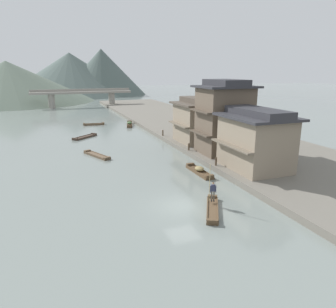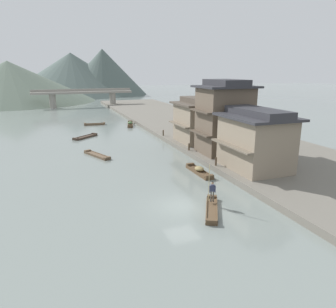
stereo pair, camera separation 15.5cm
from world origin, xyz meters
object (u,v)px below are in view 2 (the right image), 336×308
Objects in this scene: boat_moored_second at (85,137)px; house_waterfront_nearest at (255,140)px; mooring_post_dock_far at (163,133)px; mooring_post_dock_mid at (189,147)px; boat_moored_nearest at (97,155)px; mooring_post_dock_near at (216,161)px; boat_midriver_drifting at (130,124)px; house_waterfront_tall at (201,120)px; boat_moored_far at (199,171)px; boat_moored_third at (95,124)px; boatman_person at (212,189)px; boat_foreground_poled at (212,210)px; stone_bridge at (83,95)px; house_waterfront_second at (224,117)px.

house_waterfront_nearest is (14.36, -24.53, 3.48)m from boat_moored_second.
mooring_post_dock_mid is at bearing -90.00° from mooring_post_dock_far.
boat_moored_nearest is 15.19m from mooring_post_dock_near.
house_waterfront_tall is (5.37, -19.76, 3.34)m from boat_midriver_drifting.
house_waterfront_tall is (5.61, 11.34, 3.36)m from boat_moored_far.
mooring_post_dock_near is at bearing -76.47° from boat_moored_third.
boatman_person reaches higher than mooring_post_dock_near.
mooring_post_dock_near is at bearing 145.27° from house_waterfront_nearest.
boat_midriver_drifting is at bearing 85.20° from boat_foreground_poled.
stone_bridge reaches higher than boat_moored_second.
boat_foreground_poled is 1.62m from boatman_person.
boat_moored_far is at bearing -90.43° from boat_midriver_drifting.
boat_moored_second is 0.75× the size of boat_midriver_drifting.
boatman_person is at bearing -88.33° from stone_bridge.
house_waterfront_tall is 8.03× the size of mooring_post_dock_mid.
stone_bridge reaches higher than boat_moored_third.
boat_midriver_drifting is 6.32× the size of mooring_post_dock_mid.
house_waterfront_nearest is at bearing -92.61° from house_waterfront_second.
boat_foreground_poled is at bearing -109.85° from boat_moored_far.
mooring_post_dock_near is (8.18, -33.98, 0.90)m from boat_moored_third.
house_waterfront_nearest is at bearing -59.65° from boat_moored_second.
stone_bridge is at bearing 84.42° from boat_moored_second.
boat_moored_second is at bearing -104.48° from boat_moored_third.
mooring_post_dock_far is (-3.18, 18.92, -2.56)m from house_waterfront_nearest.
boat_foreground_poled is at bearing -94.80° from boat_midriver_drifting.
boat_moored_second is 0.15× the size of stone_bridge.
boat_foreground_poled reaches higher than boat_moored_nearest.
boat_midriver_drifting is 0.79× the size of house_waterfront_tall.
house_waterfront_second is 6.77m from house_waterfront_tall.
stone_bridge is (-1.72, 75.86, 3.30)m from boat_foreground_poled.
stone_bridge is (1.37, 33.20, 3.27)m from boat_moored_third.
boat_moored_nearest is at bearing 136.62° from mooring_post_dock_near.
boat_moored_third reaches higher than boat_moored_second.
house_waterfront_second is at bearing -34.58° from mooring_post_dock_mid.
house_waterfront_nearest is 1.08× the size of house_waterfront_tall.
mooring_post_dock_mid is at bearing 90.00° from mooring_post_dock_near.
boat_midriver_drifting is 20.75m from house_waterfront_tall.
boat_moored_nearest is at bearing 130.64° from boat_moored_far.
house_waterfront_tall reaches higher than mooring_post_dock_near.
mooring_post_dock_far is (4.62, 24.50, -0.36)m from boatman_person.
boat_moored_third is 25.85m from house_waterfront_tall.
boat_moored_nearest is 11.92m from boat_moored_second.
house_waterfront_nearest reaches higher than boat_moored_third.
boat_moored_nearest is at bearing -94.24° from stone_bridge.
boatman_person reaches higher than boat_moored_third.
mooring_post_dock_far is (8.18, -17.26, 0.88)m from boat_moored_third.
boat_foreground_poled is at bearing -117.28° from boatman_person.
boat_moored_far is at bearing -79.71° from boat_moored_third.
boat_midriver_drifting is 31.05m from mooring_post_dock_near.
boat_midriver_drifting is (2.87, 38.78, -1.14)m from boatman_person.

